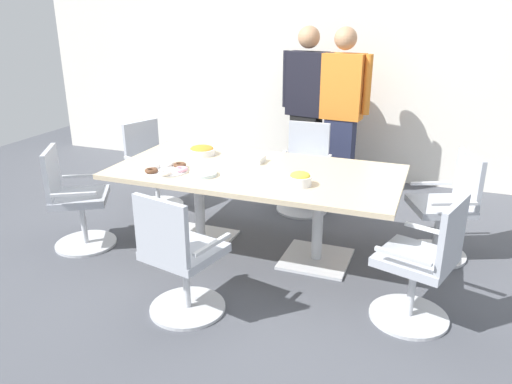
# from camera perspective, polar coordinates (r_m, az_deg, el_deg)

# --- Properties ---
(ground_plane) EXTENTS (10.00, 10.00, 0.01)m
(ground_plane) POSITION_cam_1_polar(r_m,az_deg,el_deg) (4.46, -0.00, -6.70)
(ground_plane) COLOR #4C4F56
(back_wall) EXTENTS (8.00, 0.10, 2.80)m
(back_wall) POSITION_cam_1_polar(r_m,az_deg,el_deg) (6.31, 8.04, 14.45)
(back_wall) COLOR white
(back_wall) RESTS_ON ground
(conference_table) EXTENTS (2.40, 1.20, 0.75)m
(conference_table) POSITION_cam_1_polar(r_m,az_deg,el_deg) (4.21, -0.00, 0.96)
(conference_table) COLOR #CCB793
(conference_table) RESTS_ON ground
(office_chair_0) EXTENTS (0.55, 0.55, 0.91)m
(office_chair_0) POSITION_cam_1_polar(r_m,az_deg,el_deg) (5.24, 5.56, 2.25)
(office_chair_0) COLOR silver
(office_chair_0) RESTS_ON ground
(office_chair_1) EXTENTS (0.69, 0.69, 0.91)m
(office_chair_1) POSITION_cam_1_polar(r_m,az_deg,el_deg) (5.42, -11.77, 2.51)
(office_chair_1) COLOR silver
(office_chair_1) RESTS_ON ground
(office_chair_2) EXTENTS (0.74, 0.74, 0.91)m
(office_chair_2) POSITION_cam_1_polar(r_m,az_deg,el_deg) (4.67, -20.13, -1.25)
(office_chair_2) COLOR silver
(office_chair_2) RESTS_ON ground
(office_chair_3) EXTENTS (0.64, 0.64, 0.91)m
(office_chair_3) POSITION_cam_1_polar(r_m,az_deg,el_deg) (3.44, -8.75, -7.92)
(office_chair_3) COLOR silver
(office_chair_3) RESTS_ON ground
(office_chair_4) EXTENTS (0.68, 0.68, 0.91)m
(office_chair_4) POSITION_cam_1_polar(r_m,az_deg,el_deg) (3.50, 18.59, -8.32)
(office_chair_4) COLOR silver
(office_chair_4) RESTS_ON ground
(office_chair_5) EXTENTS (0.71, 0.71, 0.91)m
(office_chair_5) POSITION_cam_1_polar(r_m,az_deg,el_deg) (4.49, 20.95, -2.18)
(office_chair_5) COLOR silver
(office_chair_5) RESTS_ON ground
(person_standing_0) EXTENTS (0.61, 0.29, 1.85)m
(person_standing_0) POSITION_cam_1_polar(r_m,az_deg,el_deg) (5.74, 5.83, 9.71)
(person_standing_0) COLOR black
(person_standing_0) RESTS_ON ground
(person_standing_1) EXTENTS (0.61, 0.25, 1.85)m
(person_standing_1) POSITION_cam_1_polar(r_m,az_deg,el_deg) (5.59, 9.79, 9.23)
(person_standing_1) COLOR #232842
(person_standing_1) RESTS_ON ground
(snack_bowl_chips_orange) EXTENTS (0.25, 0.25, 0.08)m
(snack_bowl_chips_orange) POSITION_cam_1_polar(r_m,az_deg,el_deg) (4.63, -6.24, 4.78)
(snack_bowl_chips_orange) COLOR white
(snack_bowl_chips_orange) RESTS_ON conference_table
(snack_bowl_chips_yellow) EXTENTS (0.18, 0.18, 0.11)m
(snack_bowl_chips_yellow) POSITION_cam_1_polar(r_m,az_deg,el_deg) (3.80, 5.08, 1.53)
(snack_bowl_chips_yellow) COLOR white
(snack_bowl_chips_yellow) RESTS_ON conference_table
(donut_platter) EXTENTS (0.37, 0.36, 0.04)m
(donut_platter) POSITION_cam_1_polar(r_m,az_deg,el_deg) (4.20, -10.24, 2.63)
(donut_platter) COLOR white
(donut_platter) RESTS_ON conference_table
(plate_stack) EXTENTS (0.23, 0.23, 0.03)m
(plate_stack) POSITION_cam_1_polar(r_m,az_deg,el_deg) (4.05, -6.09, 2.11)
(plate_stack) COLOR white
(plate_stack) RESTS_ON conference_table
(napkin_pile) EXTENTS (0.16, 0.16, 0.05)m
(napkin_pile) POSITION_cam_1_polar(r_m,az_deg,el_deg) (4.38, -0.14, 3.80)
(napkin_pile) COLOR white
(napkin_pile) RESTS_ON conference_table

